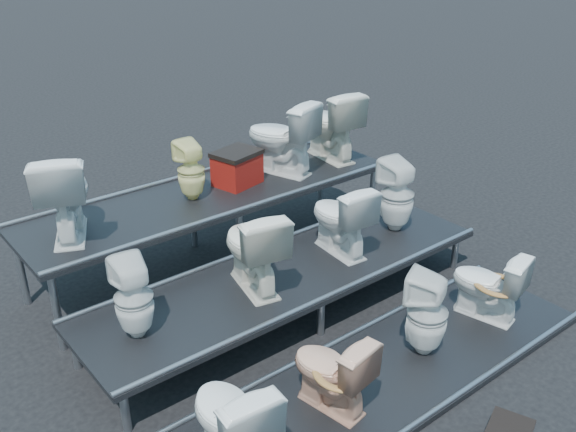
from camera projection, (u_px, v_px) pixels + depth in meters
ground at (289, 312)px, 6.40m from camera, size 80.00×80.00×0.00m
tier_front at (384, 376)px, 5.47m from camera, size 4.20×1.20×0.06m
tier_mid at (289, 292)px, 6.30m from camera, size 4.20×1.20×0.46m
tier_back at (215, 227)px, 7.13m from camera, size 4.20×1.20×0.86m
toilet_0 at (231, 420)px, 4.41m from camera, size 0.52×0.82×0.79m
toilet_1 at (331, 371)px, 4.96m from camera, size 0.49×0.73×0.69m
toilet_2 at (427, 313)px, 5.57m from camera, size 0.48×0.48×0.80m
toilet_3 at (488, 284)px, 6.09m from camera, size 0.54×0.76×0.70m
toilet_4 at (134, 298)px, 5.14m from camera, size 0.35×0.36×0.70m
toilet_5 at (253, 248)px, 5.79m from camera, size 0.62×0.88×0.81m
toilet_6 at (340, 218)px, 6.41m from camera, size 0.49×0.78×0.76m
toilet_7 at (397, 195)px, 6.87m from camera, size 0.39×0.40×0.80m
toilet_8 at (64, 193)px, 5.85m from camera, size 0.78×0.95×0.85m
toilet_9 at (191, 170)px, 6.65m from camera, size 0.29×0.30×0.63m
toilet_10 at (281, 137)px, 7.28m from camera, size 0.72×0.94×0.85m
toilet_11 at (331, 124)px, 7.71m from camera, size 0.57×0.88×0.85m
red_crate at (237, 170)px, 7.07m from camera, size 0.54×0.47×0.34m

